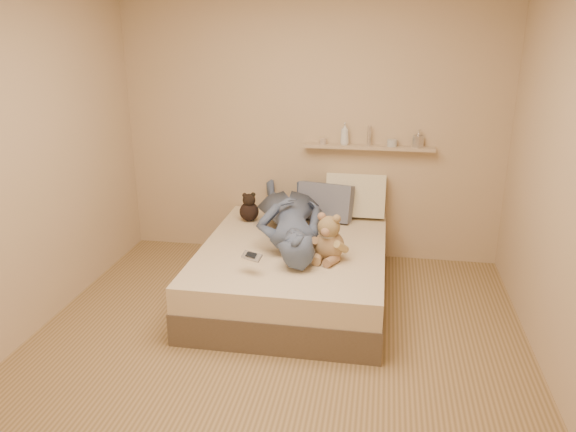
% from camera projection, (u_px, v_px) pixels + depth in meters
% --- Properties ---
extents(room, '(3.80, 3.80, 3.80)m').
position_uv_depth(room, '(270.00, 173.00, 3.47)').
color(room, '#9A7B4F').
rests_on(room, ground).
extents(bed, '(1.50, 1.90, 0.45)m').
position_uv_depth(bed, '(294.00, 270.00, 4.69)').
color(bed, brown).
rests_on(bed, floor).
extents(game_console, '(0.17, 0.12, 0.05)m').
position_uv_depth(game_console, '(252.00, 256.00, 4.05)').
color(game_console, '#B9BBC1').
rests_on(game_console, bed).
extents(teddy_bear, '(0.30, 0.31, 0.38)m').
position_uv_depth(teddy_bear, '(329.00, 241.00, 4.28)').
color(teddy_bear, '#957051').
rests_on(teddy_bear, bed).
extents(dark_plush, '(0.18, 0.18, 0.27)m').
position_uv_depth(dark_plush, '(249.00, 209.00, 5.16)').
color(dark_plush, black).
rests_on(dark_plush, bed).
extents(pillow_cream, '(0.55, 0.28, 0.43)m').
position_uv_depth(pillow_cream, '(356.00, 196.00, 5.25)').
color(pillow_cream, beige).
rests_on(pillow_cream, bed).
extents(pillow_grey, '(0.53, 0.32, 0.36)m').
position_uv_depth(pillow_grey, '(325.00, 202.00, 5.18)').
color(pillow_grey, slate).
rests_on(pillow_grey, bed).
extents(person, '(0.92, 1.66, 0.37)m').
position_uv_depth(person, '(289.00, 216.00, 4.74)').
color(person, '#404A64').
rests_on(person, bed).
extents(wall_shelf, '(1.20, 0.12, 0.03)m').
position_uv_depth(wall_shelf, '(369.00, 147.00, 5.16)').
color(wall_shelf, tan).
rests_on(wall_shelf, wall_back).
extents(shelf_bottles, '(0.95, 0.10, 0.21)m').
position_uv_depth(shelf_bottles, '(373.00, 137.00, 5.13)').
color(shelf_bottles, '#BFAFA4').
rests_on(shelf_bottles, wall_shelf).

